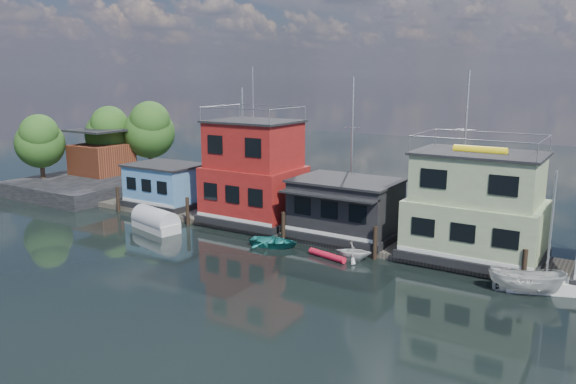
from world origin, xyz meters
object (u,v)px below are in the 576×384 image
Objects in this scene: dinghy_white at (353,251)px; tarp_runabout at (156,221)px; houseboat_blue at (166,185)px; houseboat_green at (476,208)px; red_kayak at (327,255)px; houseboat_dark at (346,208)px; motorboat at (526,281)px; houseboat_red at (254,174)px; dinghy_teal at (274,242)px; day_sailer at (546,284)px.

dinghy_white is 16.05m from tarp_runabout.
houseboat_green is (26.50, 0.00, 1.34)m from houseboat_blue.
houseboat_blue is 1.35× the size of tarp_runabout.
red_kayak is at bearing 93.47° from dinghy_white.
houseboat_green reaches higher than tarp_runabout.
houseboat_dark is at bearing -179.88° from houseboat_green.
houseboat_dark reaches higher than houseboat_blue.
houseboat_green is at bearing 34.28° from motorboat.
tarp_runabout is 26.42m from motorboat.
motorboat is (3.83, -3.93, -2.79)m from houseboat_green.
dinghy_teal is (4.49, -4.00, -3.75)m from houseboat_red.
houseboat_green is at bearing -78.45° from dinghy_white.
houseboat_red is at bearing 0.00° from houseboat_blue.
houseboat_red is 3.45× the size of dinghy_teal.
dinghy_white is 0.34× the size of day_sailer.
motorboat is 1.44m from day_sailer.
houseboat_green is at bearing 0.12° from houseboat_dark.
houseboat_blue is 0.76× the size of houseboat_green.
houseboat_green is 1.24× the size of day_sailer.
dinghy_teal is 5.94m from dinghy_white.
dinghy_teal is 0.73× the size of tarp_runabout.
houseboat_blue is at bearing 154.53° from day_sailer.
houseboat_blue is 14.67m from dinghy_teal.
tarp_runabout is 0.70× the size of day_sailer.
motorboat is (12.83, -3.91, -1.66)m from houseboat_dark.
dinghy_teal is 0.87× the size of motorboat.
red_kayak is (4.36, -0.33, -0.14)m from dinghy_teal.
houseboat_green reaches higher than houseboat_dark.
dinghy_teal is at bearing 74.90° from dinghy_white.
houseboat_blue reaches higher than dinghy_white.
dinghy_teal is 0.51× the size of day_sailer.
houseboat_dark is 14.63m from tarp_runabout.
tarp_runabout is (-5.55, -5.25, -3.43)m from houseboat_red.
red_kayak is at bearing -26.05° from houseboat_red.
motorboat is (26.39, 1.33, 0.09)m from tarp_runabout.
motorboat is at bearing 15.65° from red_kayak.
red_kayak is at bearing 81.87° from motorboat.
houseboat_green is at bearing 41.69° from red_kayak.
tarp_runabout is (3.95, -5.25, -1.53)m from houseboat_blue.
houseboat_red reaches higher than dinghy_white.
dinghy_white reaches higher than dinghy_teal.
houseboat_dark is 1.10× the size of day_sailer.
houseboat_blue is at bearing -180.00° from houseboat_red.
houseboat_red reaches higher than red_kayak.
dinghy_white is at bearing -100.54° from dinghy_teal.
houseboat_red is 5.14× the size of dinghy_white.
red_kayak is 0.74× the size of motorboat.
motorboat is at bearing -16.93° from houseboat_dark.
day_sailer reaches higher than houseboat_blue.
houseboat_red is (9.50, 0.00, 1.90)m from houseboat_blue.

